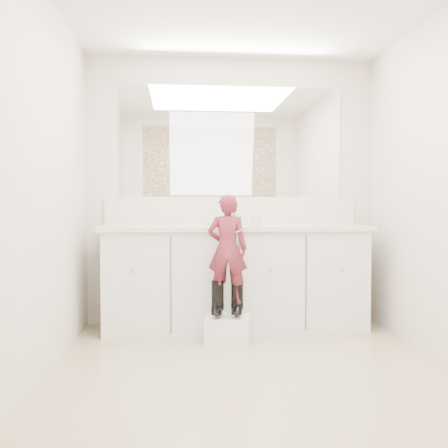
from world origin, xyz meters
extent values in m
plane|color=#937C60|center=(0.00, 0.00, 0.00)|extent=(3.00, 3.00, 0.00)
plane|color=beige|center=(0.00, 1.50, 1.20)|extent=(2.60, 0.00, 2.60)
plane|color=beige|center=(0.00, -1.50, 1.20)|extent=(2.60, 0.00, 2.60)
plane|color=beige|center=(-1.30, 0.00, 1.20)|extent=(0.00, 3.00, 3.00)
cube|color=silver|center=(0.00, 1.23, 0.42)|extent=(2.20, 0.55, 0.85)
cube|color=beige|center=(0.00, 1.21, 0.87)|extent=(2.28, 0.58, 0.04)
cube|color=beige|center=(0.00, 1.49, 1.02)|extent=(2.28, 0.03, 0.25)
cube|color=white|center=(0.00, 1.49, 1.64)|extent=(2.00, 0.02, 1.00)
cube|color=#472819|center=(0.00, -1.49, 1.65)|extent=(2.00, 0.01, 1.20)
cylinder|color=silver|center=(0.00, 1.38, 0.94)|extent=(0.08, 0.08, 0.10)
imported|color=beige|center=(0.18, 1.19, 0.94)|extent=(0.13, 0.13, 0.10)
imported|color=beige|center=(-0.20, 1.20, 0.98)|extent=(0.09, 0.09, 0.18)
cube|color=white|center=(-0.12, 0.75, 0.11)|extent=(0.37, 0.33, 0.21)
imported|color=#9A2F43|center=(-0.12, 0.75, 0.73)|extent=(0.33, 0.24, 0.83)
cylinder|color=#E157A5|center=(-0.05, 0.71, 0.86)|extent=(0.14, 0.03, 0.06)
camera|label=1|loc=(-0.50, -3.02, 1.05)|focal=40.00mm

